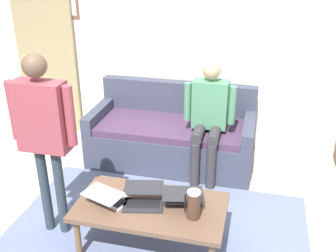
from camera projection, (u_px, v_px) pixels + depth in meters
name	position (u px, v px, depth m)	size (l,w,h in m)	color
ground_plane	(143.00, 251.00, 3.32)	(7.68, 7.68, 0.00)	#A9A297
area_rug	(148.00, 252.00, 3.30)	(2.66, 2.26, 0.01)	slate
back_wall	(193.00, 38.00, 4.70)	(7.04, 0.11, 2.70)	silver
interior_door	(47.00, 57.00, 5.17)	(0.82, 0.09, 2.05)	tan
couch	(172.00, 136.00, 4.63)	(1.87, 0.86, 0.88)	#3C4153
coffee_table	(151.00, 209.00, 3.23)	(1.23, 0.67, 0.42)	brown
laptop_left	(143.00, 199.00, 3.22)	(0.38, 0.37, 0.12)	#28282D
laptop_center	(182.00, 196.00, 3.25)	(0.39, 0.40, 0.13)	#28282D
laptop_right	(108.00, 197.00, 3.25)	(0.40, 0.38, 0.12)	silver
french_press	(194.00, 204.00, 3.02)	(0.13, 0.11, 0.27)	#4C3323
person_standing	(43.00, 125.00, 3.14)	(0.57, 0.19, 1.63)	#2C3942
person_seated	(209.00, 114.00, 4.16)	(0.55, 0.51, 1.28)	#363336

